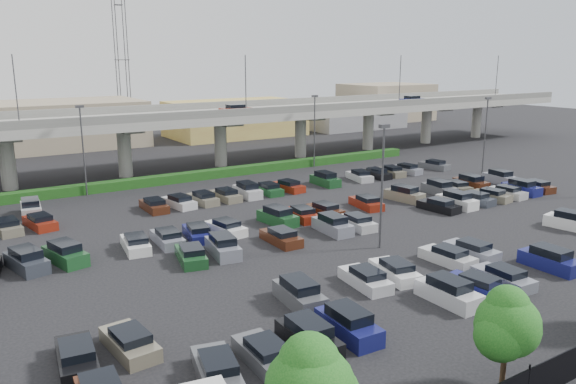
% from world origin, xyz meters
% --- Properties ---
extents(ground, '(280.00, 280.00, 0.00)m').
position_xyz_m(ground, '(0.00, 0.00, 0.00)').
color(ground, black).
extents(overpass, '(150.00, 13.00, 15.80)m').
position_xyz_m(overpass, '(-0.22, 31.99, 6.97)').
color(overpass, gray).
rests_on(overpass, ground).
extents(hedge, '(66.00, 1.60, 1.10)m').
position_xyz_m(hedge, '(0.00, 25.00, 0.55)').
color(hedge, '#173C11').
rests_on(hedge, ground).
extents(parked_cars, '(62.74, 41.64, 1.67)m').
position_xyz_m(parked_cars, '(0.24, -2.35, 0.61)').
color(parked_cars, black).
rests_on(parked_cars, ground).
extents(light_poles, '(66.90, 48.38, 10.30)m').
position_xyz_m(light_poles, '(-4.13, 2.00, 6.24)').
color(light_poles, '#434347').
rests_on(light_poles, ground).
extents(distant_buildings, '(138.00, 24.00, 9.00)m').
position_xyz_m(distant_buildings, '(12.38, 61.81, 3.74)').
color(distant_buildings, gray).
rests_on(distant_buildings, ground).
extents(comm_tower, '(2.40, 2.40, 30.00)m').
position_xyz_m(comm_tower, '(4.00, 74.00, 15.61)').
color(comm_tower, '#434347').
rests_on(comm_tower, ground).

